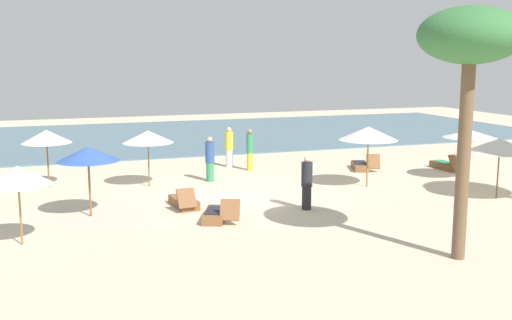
{
  "coord_description": "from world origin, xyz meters",
  "views": [
    {
      "loc": [
        -5.95,
        -19.18,
        4.82
      ],
      "look_at": [
        1.16,
        1.26,
        1.1
      ],
      "focal_mm": 42.61,
      "sensor_mm": 36.0,
      "label": 1
    }
  ],
  "objects_px": {
    "umbrella_6": "(368,133)",
    "umbrella_0": "(500,145)",
    "person_2": "(229,147)",
    "palm_1": "(470,43)",
    "lounger_3": "(216,214)",
    "person_3": "(250,149)",
    "umbrella_2": "(148,137)",
    "lounger_0": "(361,166)",
    "umbrella_4": "(470,134)",
    "person_1": "(210,159)",
    "person_0": "(307,183)",
    "lounger_2": "(184,202)",
    "umbrella_1": "(18,175)",
    "umbrella_5": "(88,154)",
    "umbrella_3": "(46,137)",
    "lounger_1": "(447,165)"
  },
  "relations": [
    {
      "from": "umbrella_1",
      "to": "lounger_0",
      "type": "bearing_deg",
      "value": 25.6
    },
    {
      "from": "umbrella_5",
      "to": "palm_1",
      "type": "height_order",
      "value": "palm_1"
    },
    {
      "from": "lounger_2",
      "to": "umbrella_1",
      "type": "bearing_deg",
      "value": -152.54
    },
    {
      "from": "person_0",
      "to": "person_1",
      "type": "relative_size",
      "value": 0.99
    },
    {
      "from": "umbrella_3",
      "to": "lounger_0",
      "type": "distance_m",
      "value": 12.83
    },
    {
      "from": "umbrella_6",
      "to": "umbrella_0",
      "type": "bearing_deg",
      "value": -42.64
    },
    {
      "from": "umbrella_0",
      "to": "umbrella_5",
      "type": "distance_m",
      "value": 13.52
    },
    {
      "from": "lounger_1",
      "to": "umbrella_6",
      "type": "bearing_deg",
      "value": -158.38
    },
    {
      "from": "umbrella_0",
      "to": "person_3",
      "type": "height_order",
      "value": "umbrella_0"
    },
    {
      "from": "umbrella_1",
      "to": "umbrella_5",
      "type": "xyz_separation_m",
      "value": [
        1.89,
        2.34,
        0.09
      ]
    },
    {
      "from": "person_3",
      "to": "palm_1",
      "type": "bearing_deg",
      "value": -84.89
    },
    {
      "from": "umbrella_3",
      "to": "umbrella_0",
      "type": "bearing_deg",
      "value": -25.47
    },
    {
      "from": "umbrella_0",
      "to": "lounger_0",
      "type": "bearing_deg",
      "value": 106.37
    },
    {
      "from": "palm_1",
      "to": "person_1",
      "type": "bearing_deg",
      "value": 106.97
    },
    {
      "from": "lounger_1",
      "to": "person_1",
      "type": "height_order",
      "value": "person_1"
    },
    {
      "from": "person_3",
      "to": "umbrella_4",
      "type": "bearing_deg",
      "value": -31.07
    },
    {
      "from": "lounger_2",
      "to": "lounger_0",
      "type": "bearing_deg",
      "value": 24.53
    },
    {
      "from": "lounger_0",
      "to": "person_1",
      "type": "height_order",
      "value": "person_1"
    },
    {
      "from": "umbrella_3",
      "to": "person_1",
      "type": "xyz_separation_m",
      "value": [
        5.94,
        -0.95,
        -1.02
      ]
    },
    {
      "from": "person_3",
      "to": "person_0",
      "type": "bearing_deg",
      "value": -93.48
    },
    {
      "from": "umbrella_5",
      "to": "person_2",
      "type": "bearing_deg",
      "value": 45.93
    },
    {
      "from": "umbrella_0",
      "to": "umbrella_5",
      "type": "relative_size",
      "value": 0.99
    },
    {
      "from": "umbrella_6",
      "to": "person_2",
      "type": "xyz_separation_m",
      "value": [
        -3.67,
        5.62,
        -1.12
      ]
    },
    {
      "from": "umbrella_2",
      "to": "lounger_0",
      "type": "height_order",
      "value": "umbrella_2"
    },
    {
      "from": "lounger_3",
      "to": "person_3",
      "type": "relative_size",
      "value": 0.98
    },
    {
      "from": "umbrella_3",
      "to": "lounger_2",
      "type": "distance_m",
      "value": 6.43
    },
    {
      "from": "umbrella_0",
      "to": "person_0",
      "type": "relative_size",
      "value": 1.23
    },
    {
      "from": "person_3",
      "to": "person_2",
      "type": "bearing_deg",
      "value": 119.09
    },
    {
      "from": "umbrella_5",
      "to": "person_2",
      "type": "relative_size",
      "value": 1.21
    },
    {
      "from": "umbrella_1",
      "to": "person_0",
      "type": "xyz_separation_m",
      "value": [
        8.43,
        0.95,
        -0.96
      ]
    },
    {
      "from": "person_0",
      "to": "umbrella_4",
      "type": "bearing_deg",
      "value": 16.3
    },
    {
      "from": "lounger_1",
      "to": "lounger_0",
      "type": "bearing_deg",
      "value": 161.66
    },
    {
      "from": "umbrella_4",
      "to": "lounger_3",
      "type": "bearing_deg",
      "value": -166.52
    },
    {
      "from": "umbrella_2",
      "to": "umbrella_5",
      "type": "xyz_separation_m",
      "value": [
        -2.39,
        -3.72,
        0.05
      ]
    },
    {
      "from": "umbrella_1",
      "to": "umbrella_4",
      "type": "relative_size",
      "value": 1.01
    },
    {
      "from": "umbrella_4",
      "to": "palm_1",
      "type": "bearing_deg",
      "value": -129.37
    },
    {
      "from": "lounger_3",
      "to": "person_0",
      "type": "height_order",
      "value": "person_0"
    },
    {
      "from": "umbrella_6",
      "to": "lounger_0",
      "type": "distance_m",
      "value": 3.93
    },
    {
      "from": "umbrella_1",
      "to": "person_2",
      "type": "xyz_separation_m",
      "value": [
        8.26,
        8.92,
        -0.94
      ]
    },
    {
      "from": "lounger_0",
      "to": "person_3",
      "type": "distance_m",
      "value": 4.85
    },
    {
      "from": "person_0",
      "to": "person_2",
      "type": "distance_m",
      "value": 7.97
    },
    {
      "from": "umbrella_3",
      "to": "person_2",
      "type": "xyz_separation_m",
      "value": [
        7.52,
        1.76,
        -1.01
      ]
    },
    {
      "from": "person_2",
      "to": "palm_1",
      "type": "bearing_deg",
      "value": -82.8
    },
    {
      "from": "umbrella_5",
      "to": "lounger_1",
      "type": "relative_size",
      "value": 1.29
    },
    {
      "from": "person_2",
      "to": "person_1",
      "type": "bearing_deg",
      "value": -120.33
    },
    {
      "from": "umbrella_4",
      "to": "umbrella_5",
      "type": "distance_m",
      "value": 14.57
    },
    {
      "from": "umbrella_4",
      "to": "lounger_1",
      "type": "relative_size",
      "value": 1.24
    },
    {
      "from": "lounger_0",
      "to": "umbrella_0",
      "type": "bearing_deg",
      "value": -73.63
    },
    {
      "from": "umbrella_3",
      "to": "person_1",
      "type": "distance_m",
      "value": 6.1
    },
    {
      "from": "umbrella_1",
      "to": "person_0",
      "type": "relative_size",
      "value": 1.2
    }
  ]
}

